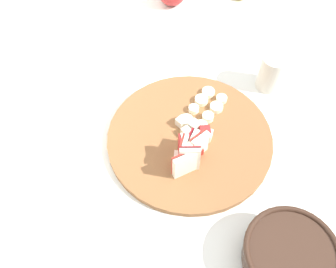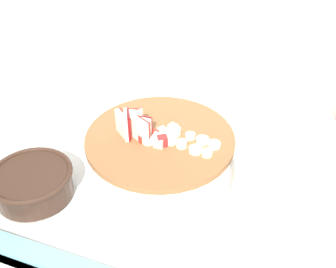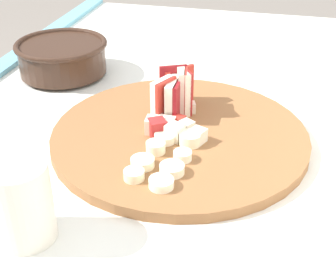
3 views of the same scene
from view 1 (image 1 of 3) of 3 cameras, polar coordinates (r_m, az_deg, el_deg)
name	(u,v)px [view 1 (image 1 of 3)]	position (r m, az deg, el deg)	size (l,w,h in m)	color
ground	(182,237)	(1.64, 2.17, -15.51)	(10.00, 10.00, 0.00)	gray
tiled_countertop	(187,190)	(1.23, 2.85, -8.61)	(1.46, 0.83, 0.89)	silver
tile_backsplash	(58,105)	(1.19, -16.50, 4.31)	(2.40, 0.04, 1.32)	silver
cutting_board	(190,138)	(0.79, 3.32, -0.66)	(0.35, 0.35, 0.01)	brown
apple_wedge_fan	(189,152)	(0.72, 3.16, -2.83)	(0.10, 0.05, 0.07)	maroon
apple_dice_pile	(196,135)	(0.77, 4.32, -0.14)	(0.10, 0.08, 0.02)	beige
banana_slice_rows	(204,110)	(0.82, 5.47, 3.75)	(0.13, 0.07, 0.02)	white
ceramic_bowl	(289,256)	(0.68, 18.05, -17.29)	(0.16, 0.16, 0.06)	#382319
small_jar	(272,72)	(0.89, 15.64, 9.09)	(0.06, 0.06, 0.09)	beige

